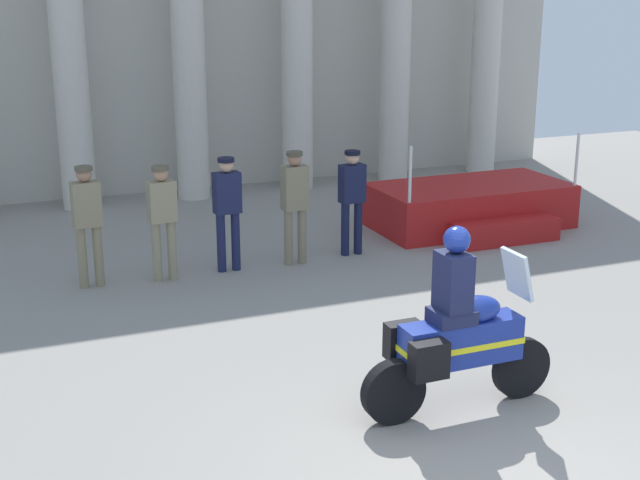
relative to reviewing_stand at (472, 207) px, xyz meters
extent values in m
plane|color=gray|center=(-4.12, -6.88, -0.36)|extent=(28.00, 28.00, 0.00)
cylinder|color=beige|center=(-6.10, 3.99, 2.90)|extent=(0.63, 0.63, 6.52)
cylinder|color=beige|center=(-3.90, 3.99, 2.90)|extent=(0.63, 0.63, 6.52)
cylinder|color=beige|center=(-1.70, 3.99, 2.90)|extent=(0.63, 0.63, 6.52)
cylinder|color=beige|center=(0.50, 3.99, 2.90)|extent=(0.63, 0.63, 6.52)
cylinder|color=beige|center=(2.69, 3.99, 2.90)|extent=(0.63, 0.63, 6.52)
cube|color=#A51919|center=(0.00, 0.08, 0.01)|extent=(3.35, 1.70, 0.75)
cube|color=#A51919|center=(0.00, -1.01, -0.17)|extent=(1.84, 0.50, 0.37)
cylinder|color=silver|center=(-1.59, -0.68, 0.84)|extent=(0.05, 0.05, 0.90)
cylinder|color=silver|center=(1.59, -0.68, 0.84)|extent=(0.05, 0.05, 0.90)
cylinder|color=#847A5B|center=(-6.66, -0.66, 0.08)|extent=(0.13, 0.13, 0.87)
cylinder|color=#847A5B|center=(-6.44, -0.66, 0.08)|extent=(0.13, 0.13, 0.87)
cube|color=#847A5B|center=(-6.55, -0.66, 0.83)|extent=(0.40, 0.25, 0.62)
sphere|color=#997056|center=(-6.55, -0.66, 1.24)|extent=(0.21, 0.21, 0.21)
cylinder|color=#4F4937|center=(-6.55, -0.66, 1.32)|extent=(0.24, 0.24, 0.06)
cylinder|color=gray|center=(-5.65, -0.77, 0.07)|extent=(0.13, 0.13, 0.87)
cylinder|color=gray|center=(-5.43, -0.77, 0.07)|extent=(0.13, 0.13, 0.87)
cube|color=gray|center=(-5.54, -0.77, 0.79)|extent=(0.40, 0.25, 0.58)
sphere|color=tan|center=(-5.54, -0.77, 1.19)|extent=(0.21, 0.21, 0.21)
cylinder|color=brown|center=(-5.54, -0.77, 1.27)|extent=(0.24, 0.24, 0.06)
cylinder|color=#191E42|center=(-4.69, -0.70, 0.08)|extent=(0.13, 0.13, 0.88)
cylinder|color=#191E42|center=(-4.47, -0.70, 0.08)|extent=(0.13, 0.13, 0.88)
cube|color=#191E42|center=(-4.58, -0.70, 0.82)|extent=(0.40, 0.25, 0.60)
sphere|color=tan|center=(-4.58, -0.70, 1.22)|extent=(0.21, 0.21, 0.21)
cylinder|color=black|center=(-4.58, -0.70, 1.30)|extent=(0.24, 0.24, 0.06)
cylinder|color=#7A7056|center=(-3.66, -0.76, 0.06)|extent=(0.13, 0.13, 0.84)
cylinder|color=#7A7056|center=(-3.44, -0.76, 0.06)|extent=(0.13, 0.13, 0.84)
cube|color=#7A7056|center=(-3.55, -0.76, 0.81)|extent=(0.40, 0.25, 0.66)
sphere|color=#997056|center=(-3.55, -0.76, 1.25)|extent=(0.21, 0.21, 0.21)
cylinder|color=#494334|center=(-3.55, -0.76, 1.33)|extent=(0.24, 0.24, 0.06)
cylinder|color=#141938|center=(-2.69, -0.65, 0.06)|extent=(0.13, 0.13, 0.84)
cylinder|color=#141938|center=(-2.47, -0.65, 0.06)|extent=(0.13, 0.13, 0.84)
cube|color=#141938|center=(-2.58, -0.65, 0.77)|extent=(0.40, 0.25, 0.59)
sphere|color=tan|center=(-2.58, -0.65, 1.17)|extent=(0.21, 0.21, 0.21)
cylinder|color=black|center=(-2.58, -0.65, 1.25)|extent=(0.24, 0.24, 0.06)
cylinder|color=black|center=(-2.99, -5.77, -0.04)|extent=(0.64, 0.10, 0.64)
cylinder|color=black|center=(-4.44, -5.77, -0.04)|extent=(0.64, 0.14, 0.64)
cube|color=navy|center=(-3.72, -5.77, 0.36)|extent=(1.24, 0.32, 0.44)
ellipsoid|color=navy|center=(-3.57, -5.77, 0.68)|extent=(0.52, 0.32, 0.26)
cube|color=yellow|center=(-3.72, -5.77, 0.34)|extent=(1.26, 0.33, 0.06)
cube|color=silver|center=(-3.12, -5.77, 0.98)|extent=(0.16, 0.40, 0.47)
cube|color=black|center=(-4.22, -5.51, 0.36)|extent=(0.36, 0.18, 0.36)
cube|color=black|center=(-4.22, -6.03, 0.36)|extent=(0.36, 0.18, 0.36)
cube|color=#191E42|center=(-3.84, -5.77, 0.65)|extent=(0.40, 0.34, 0.14)
cube|color=#191E42|center=(-3.84, -5.77, 1.00)|extent=(0.26, 0.36, 0.56)
sphere|color=navy|center=(-3.82, -5.77, 1.41)|extent=(0.26, 0.26, 0.26)
camera|label=1|loc=(-7.97, -12.51, 3.71)|focal=48.96mm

